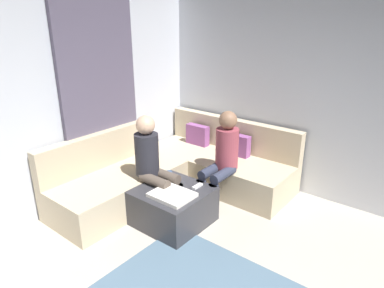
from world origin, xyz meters
TOP-DOWN VIEW (x-y plane):
  - wall_back at (0.00, 2.94)m, footprint 6.00×0.12m
  - curtain_panel at (-2.84, 1.30)m, footprint 0.06×1.10m
  - sectional_couch at (-2.08, 1.88)m, footprint 2.10×2.55m
  - ottoman at (-1.60, 1.25)m, footprint 0.76×0.76m
  - folded_blanket at (-1.50, 1.13)m, footprint 0.44×0.36m
  - coffee_mug at (-1.82, 1.43)m, footprint 0.08×0.08m
  - game_remote at (-1.42, 1.47)m, footprint 0.05×0.15m
  - person_on_couch_back at (-1.40, 1.93)m, footprint 0.30×0.60m
  - person_on_couch_side at (-1.93, 1.28)m, footprint 0.60×0.30m

SIDE VIEW (x-z plane):
  - ottoman at x=-1.60m, z-range 0.00..0.42m
  - sectional_couch at x=-2.08m, z-range -0.15..0.72m
  - game_remote at x=-1.42m, z-range 0.42..0.44m
  - folded_blanket at x=-1.50m, z-range 0.42..0.46m
  - coffee_mug at x=-1.82m, z-range 0.42..0.52m
  - person_on_couch_back at x=-1.40m, z-range 0.06..1.26m
  - person_on_couch_side at x=-1.93m, z-range 0.06..1.26m
  - curtain_panel at x=-2.84m, z-range 0.00..2.50m
  - wall_back at x=0.00m, z-range 0.00..2.70m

